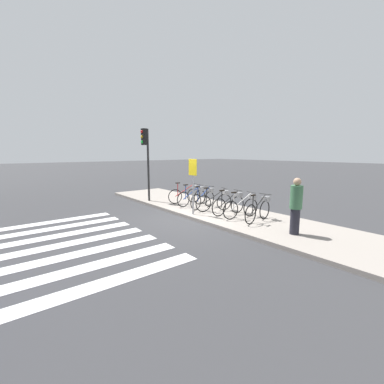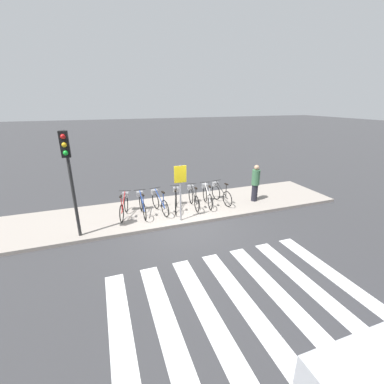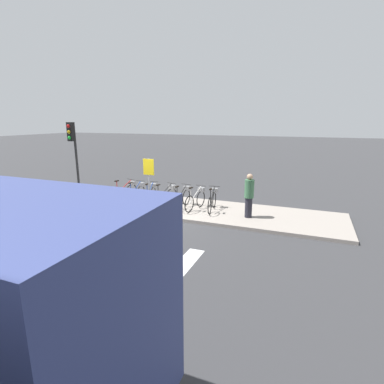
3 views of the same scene
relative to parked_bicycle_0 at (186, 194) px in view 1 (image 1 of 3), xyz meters
name	(u,v)px [view 1 (image 1 of 3)]	position (x,y,z in m)	size (l,w,h in m)	color
ground_plane	(189,219)	(2.03, -1.43, -0.55)	(120.00, 120.00, 0.00)	#38383A
sidewalk	(218,212)	(2.03, 0.04, -0.49)	(14.04, 2.94, 0.12)	#9E9389
parked_bicycle_0	(186,194)	(0.00, 0.00, 0.00)	(0.59, 1.52, 0.97)	black
parked_bicycle_1	(193,196)	(0.65, -0.11, 0.00)	(0.46, 1.57, 0.97)	black
parked_bicycle_2	(204,198)	(1.34, -0.08, 0.00)	(0.48, 1.55, 0.97)	black
parked_bicycle_3	(216,200)	(2.04, -0.07, 0.00)	(0.61, 1.51, 0.97)	black
parked_bicycle_4	(230,203)	(2.78, -0.04, 0.00)	(0.46, 1.57, 0.97)	black
parked_bicycle_5	(243,206)	(3.40, -0.05, 0.00)	(0.46, 1.55, 0.97)	black
parked_bicycle_6	(259,209)	(4.06, 0.01, 0.00)	(0.46, 1.56, 0.97)	black
pedestrian	(296,205)	(5.56, -0.34, 0.42)	(0.34, 0.34, 1.62)	#23232D
traffic_light	(146,149)	(-1.56, -1.20, 2.02)	(0.24, 0.40, 3.40)	#2D2D2D
sign_post	(193,177)	(1.90, -1.14, 0.99)	(0.44, 0.07, 2.07)	#99999E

